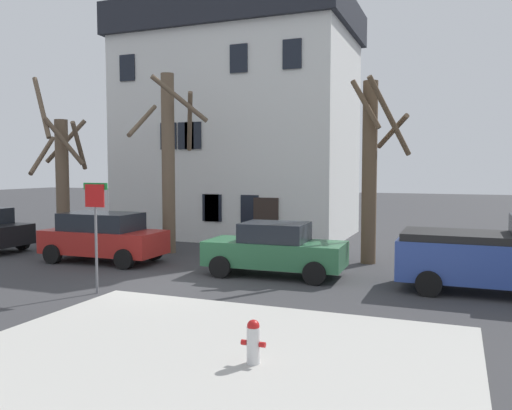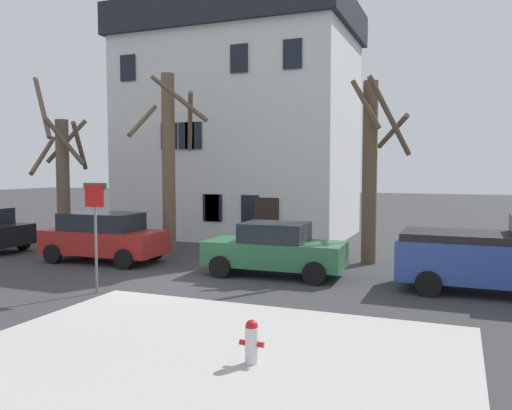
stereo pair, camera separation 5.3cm
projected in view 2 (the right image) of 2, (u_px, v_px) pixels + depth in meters
The scene contains 12 objects.
ground_plane at pixel (168, 284), 14.94m from camera, with size 120.00×120.00×0.00m, color #38383A.
sidewalk_slab at pixel (175, 383), 7.92m from camera, with size 8.85×8.95×0.12m, color #B7B5AD.
building_main at pixel (240, 122), 25.87m from camera, with size 11.33×7.30×11.11m.
tree_bare_near at pixel (62, 174), 21.52m from camera, with size 2.30×2.36×7.09m.
tree_bare_mid at pixel (169, 158), 20.30m from camera, with size 2.94×2.91×7.02m.
tree_bare_far at pixel (371, 167), 17.97m from camera, with size 2.05×2.74×6.36m.
car_red_wagon at pixel (103, 236), 18.49m from camera, with size 4.39×2.12×1.76m.
car_green_sedan at pixel (275, 249), 16.10m from camera, with size 4.36×2.11×1.66m.
pickup_truck_blue at pixel (508, 256), 13.64m from camera, with size 5.49×2.28×2.11m.
fire_hydrant at pixel (252, 341), 8.52m from camera, with size 0.42×0.22×0.73m.
street_sign_pole at pixel (95, 217), 13.71m from camera, with size 0.76×0.07×2.95m.
bicycle_leaning at pixel (93, 240), 21.55m from camera, with size 1.63×0.72×1.03m.
Camera 2 is at (7.78, -12.78, 3.33)m, focal length 36.38 mm.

